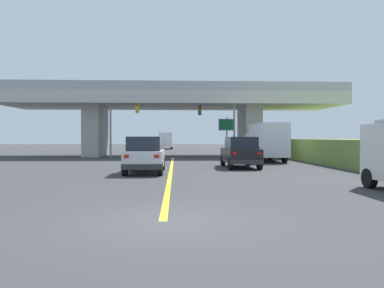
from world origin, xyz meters
name	(u,v)px	position (x,y,z in m)	size (l,w,h in m)	color
ground	(173,156)	(0.00, 31.35, 0.00)	(160.00, 160.00, 0.00)	#353538
overpass_bridge	(173,107)	(0.00, 31.35, 5.33)	(35.19, 9.11, 7.47)	#B7B5AD
lane_divider_stripe	(171,169)	(0.00, 14.11, 0.00)	(0.20, 28.22, 0.01)	yellow
suv_lead	(145,155)	(-1.41, 11.90, 1.01)	(2.06, 4.42, 2.02)	silver
suv_crossing	(240,152)	(4.52, 15.34, 1.01)	(2.11, 4.55, 2.02)	black
box_truck	(266,142)	(7.88, 21.92, 1.63)	(2.33, 6.53, 3.13)	silver
traffic_signal_nearside	(222,119)	(4.85, 27.31, 3.78)	(3.66, 0.36, 6.00)	slate
traffic_signal_farside	(120,119)	(-5.17, 27.35, 3.83)	(2.84, 0.36, 6.18)	slate
highway_sign	(227,128)	(5.62, 29.64, 3.02)	(1.75, 0.17, 4.12)	slate
semi_truck_distant	(166,140)	(-1.46, 56.94, 1.54)	(2.33, 6.93, 2.89)	red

